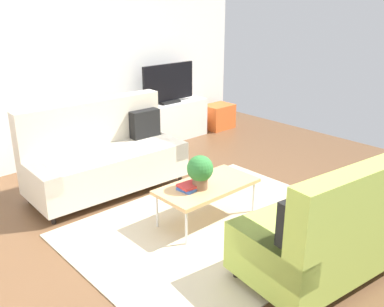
{
  "coord_description": "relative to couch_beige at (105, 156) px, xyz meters",
  "views": [
    {
      "loc": [
        -2.74,
        -2.92,
        2.29
      ],
      "look_at": [
        0.24,
        0.37,
        0.65
      ],
      "focal_mm": 39.75,
      "sensor_mm": 36.0,
      "label": 1
    }
  ],
  "objects": [
    {
      "name": "ground_plane",
      "position": [
        0.25,
        -1.44,
        -0.44
      ],
      "size": [
        7.68,
        7.68,
        0.0
      ],
      "primitive_type": "plane",
      "color": "brown"
    },
    {
      "name": "wall_far",
      "position": [
        0.25,
        1.36,
        1.01
      ],
      "size": [
        6.4,
        0.12,
        2.9
      ],
      "primitive_type": "cube",
      "color": "white",
      "rests_on": "ground_plane"
    },
    {
      "name": "area_rug",
      "position": [
        0.33,
        -1.62,
        -0.44
      ],
      "size": [
        2.9,
        2.2,
        0.01
      ],
      "primitive_type": "cube",
      "color": "beige",
      "rests_on": "ground_plane"
    },
    {
      "name": "couch_beige",
      "position": [
        0.0,
        0.0,
        0.0
      ],
      "size": [
        1.93,
        0.9,
        1.1
      ],
      "rotation": [
        0.0,
        0.0,
        3.11
      ],
      "color": "beige",
      "rests_on": "ground_plane"
    },
    {
      "name": "couch_green",
      "position": [
        0.66,
        -2.84,
        0.0
      ],
      "size": [
        1.99,
        1.07,
        1.1
      ],
      "rotation": [
        0.0,
        0.0,
        -0.12
      ],
      "color": "#A3BC4C",
      "rests_on": "ground_plane"
    },
    {
      "name": "coffee_table",
      "position": [
        0.38,
        -1.42,
        -0.05
      ],
      "size": [
        1.1,
        0.56,
        0.42
      ],
      "color": "tan",
      "rests_on": "ground_plane"
    },
    {
      "name": "tv_console",
      "position": [
        1.84,
        1.02,
        -0.12
      ],
      "size": [
        1.4,
        0.44,
        0.64
      ],
      "primitive_type": "cube",
      "color": "silver",
      "rests_on": "ground_plane"
    },
    {
      "name": "tv",
      "position": [
        1.84,
        1.0,
        0.51
      ],
      "size": [
        1.0,
        0.2,
        0.64
      ],
      "color": "black",
      "rests_on": "tv_console"
    },
    {
      "name": "storage_trunk",
      "position": [
        2.94,
        0.92,
        -0.22
      ],
      "size": [
        0.52,
        0.4,
        0.44
      ],
      "primitive_type": "cube",
      "color": "orange",
      "rests_on": "ground_plane"
    },
    {
      "name": "potted_plant",
      "position": [
        0.26,
        -1.44,
        0.18
      ],
      "size": [
        0.27,
        0.27,
        0.36
      ],
      "color": "brown",
      "rests_on": "coffee_table"
    },
    {
      "name": "table_book_0",
      "position": [
        0.18,
        -1.38,
        -0.01
      ],
      "size": [
        0.26,
        0.21,
        0.03
      ],
      "primitive_type": "cube",
      "rotation": [
        0.0,
        0.0,
        0.13
      ],
      "color": "#3359B2",
      "rests_on": "coffee_table"
    },
    {
      "name": "table_book_1",
      "position": [
        0.18,
        -1.38,
        0.02
      ],
      "size": [
        0.25,
        0.2,
        0.03
      ],
      "primitive_type": "cube",
      "rotation": [
        0.0,
        0.0,
        -0.07
      ],
      "color": "red",
      "rests_on": "table_book_0"
    },
    {
      "name": "vase_0",
      "position": [
        1.26,
        1.07,
        0.29
      ],
      "size": [
        0.08,
        0.08,
        0.17
      ],
      "primitive_type": "cylinder",
      "color": "silver",
      "rests_on": "tv_console"
    },
    {
      "name": "bottle_0",
      "position": [
        1.4,
        0.98,
        0.3
      ],
      "size": [
        0.05,
        0.05,
        0.21
      ],
      "primitive_type": "cylinder",
      "color": "red",
      "rests_on": "tv_console"
    },
    {
      "name": "bottle_1",
      "position": [
        1.5,
        0.98,
        0.31
      ],
      "size": [
        0.04,
        0.04,
        0.23
      ],
      "primitive_type": "cylinder",
      "color": "orange",
      "rests_on": "tv_console"
    }
  ]
}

